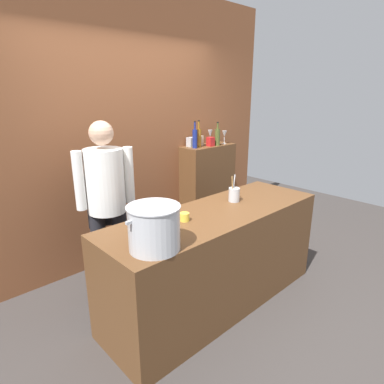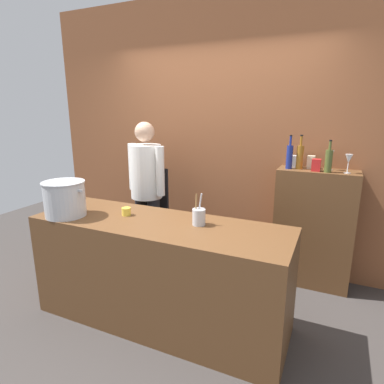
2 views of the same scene
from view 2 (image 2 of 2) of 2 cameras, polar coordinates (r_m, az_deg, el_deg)
name	(u,v)px [view 2 (image 2 of 2)]	position (r m, az deg, el deg)	size (l,w,h in m)	color
ground_plane	(161,318)	(3.05, -5.47, -21.43)	(8.00, 8.00, 0.00)	#383330
brick_back_panel	(219,135)	(3.76, 4.79, 10.05)	(4.40, 0.10, 3.00)	brown
prep_counter	(160,272)	(2.81, -5.69, -13.98)	(2.14, 0.70, 0.90)	brown
bar_cabinet	(313,228)	(3.52, 20.65, -6.08)	(0.76, 0.32, 1.21)	brown
chef	(147,186)	(3.57, -8.01, 1.03)	(0.51, 0.39, 1.66)	black
stockpot_large	(65,199)	(2.93, -21.65, -1.12)	(0.41, 0.35, 0.30)	#B7BABF
utensil_crock	(199,217)	(2.53, 1.22, -4.38)	(0.10, 0.10, 0.26)	#B7BABF
butter_jar	(126,211)	(2.83, -11.58, -3.40)	(0.08, 0.08, 0.07)	yellow
wine_bottle_olive	(329,160)	(3.26, 23.07, 5.20)	(0.07, 0.07, 0.30)	#475123
wine_bottle_amber	(300,156)	(3.36, 18.60, 6.00)	(0.07, 0.07, 0.33)	#8C5919
wine_bottle_cobalt	(289,156)	(3.34, 16.91, 6.09)	(0.06, 0.06, 0.33)	navy
wine_glass_short	(349,160)	(3.29, 26.03, 5.18)	(0.07, 0.07, 0.18)	silver
wine_glass_wide	(330,156)	(3.40, 23.30, 5.86)	(0.07, 0.07, 0.19)	silver
spice_tin_cream	(311,162)	(3.44, 20.34, 5.01)	(0.07, 0.07, 0.13)	beige
spice_tin_red	(316,165)	(3.30, 21.16, 4.48)	(0.08, 0.08, 0.12)	red
spice_tin_silver	(295,161)	(3.46, 17.81, 5.20)	(0.09, 0.09, 0.12)	#B2B2B7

